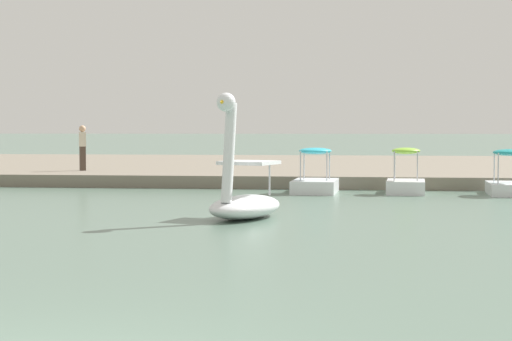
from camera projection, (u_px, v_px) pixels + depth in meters
shore_bank_far at (298, 167)px, 38.85m from camera, size 147.29×22.53×0.43m
swan_boat at (244, 198)px, 18.58m from camera, size 1.99×2.85×2.78m
pedal_boat_cyan at (315, 180)px, 26.13m from camera, size 1.45×2.30×1.42m
pedal_boat_lime at (406, 181)px, 25.85m from camera, size 1.29×1.98×1.43m
pedal_boat_teal at (510, 181)px, 25.29m from camera, size 1.42×2.24×1.40m
person_on_path at (83, 146)px, 31.50m from camera, size 0.31×0.31×1.72m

